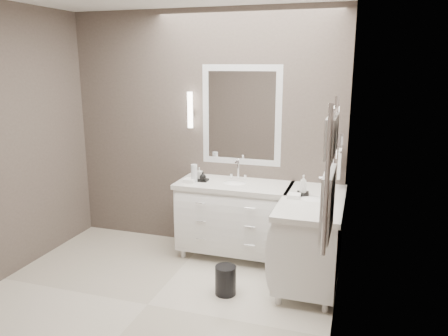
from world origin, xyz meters
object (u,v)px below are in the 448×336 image
(towel_ladder, at_px, (329,180))
(waste_bin, at_px, (226,280))
(vanity_right, at_px, (311,235))
(vanity_back, at_px, (234,215))

(towel_ladder, xyz_separation_m, waste_bin, (-0.94, 0.80, -1.25))
(towel_ladder, distance_m, waste_bin, 1.76)
(vanity_right, height_order, waste_bin, vanity_right)
(vanity_right, bearing_deg, towel_ladder, -80.16)
(towel_ladder, height_order, waste_bin, towel_ladder)
(vanity_back, height_order, waste_bin, vanity_back)
(vanity_right, height_order, towel_ladder, towel_ladder)
(towel_ladder, relative_size, waste_bin, 3.25)
(vanity_back, height_order, towel_ladder, towel_ladder)
(vanity_back, relative_size, waste_bin, 4.48)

